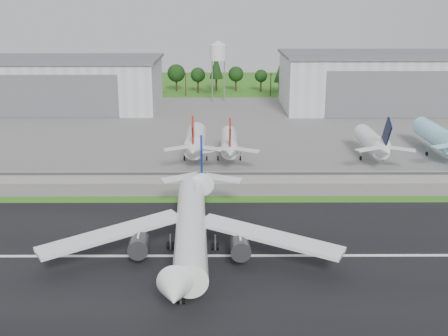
{
  "coord_description": "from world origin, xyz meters",
  "views": [
    {
      "loc": [
        -3.53,
        -89.87,
        47.98
      ],
      "look_at": [
        -2.92,
        40.0,
        9.0
      ],
      "focal_mm": 45.0,
      "sensor_mm": 36.0,
      "label": 1
    }
  ],
  "objects_px": {
    "main_airliner": "(191,234)",
    "parked_jet_navy": "(374,143)",
    "parked_jet_red_a": "(195,142)",
    "parked_jet_red_b": "(229,144)",
    "parked_jet_skyblue": "(441,138)"
  },
  "relations": [
    {
      "from": "main_airliner",
      "to": "parked_jet_navy",
      "type": "relative_size",
      "value": 1.89
    },
    {
      "from": "parked_jet_red_a",
      "to": "parked_jet_navy",
      "type": "bearing_deg",
      "value": -0.04
    },
    {
      "from": "parked_jet_red_b",
      "to": "parked_jet_navy",
      "type": "distance_m",
      "value": 44.46
    },
    {
      "from": "parked_jet_skyblue",
      "to": "main_airliner",
      "type": "bearing_deg",
      "value": -136.22
    },
    {
      "from": "parked_jet_red_a",
      "to": "parked_jet_red_b",
      "type": "height_order",
      "value": "parked_jet_red_a"
    },
    {
      "from": "parked_jet_red_b",
      "to": "parked_jet_navy",
      "type": "relative_size",
      "value": 1.0
    },
    {
      "from": "main_airliner",
      "to": "parked_jet_red_a",
      "type": "distance_m",
      "value": 67.08
    },
    {
      "from": "parked_jet_red_a",
      "to": "main_airliner",
      "type": "bearing_deg",
      "value": -88.17
    },
    {
      "from": "parked_jet_navy",
      "to": "parked_jet_red_a",
      "type": "bearing_deg",
      "value": 179.96
    },
    {
      "from": "parked_jet_navy",
      "to": "parked_jet_skyblue",
      "type": "distance_m",
      "value": 22.95
    },
    {
      "from": "parked_jet_red_b",
      "to": "parked_jet_navy",
      "type": "xyz_separation_m",
      "value": [
        44.46,
        0.05,
        0.25
      ]
    },
    {
      "from": "parked_jet_red_a",
      "to": "parked_jet_skyblue",
      "type": "distance_m",
      "value": 77.47
    },
    {
      "from": "parked_jet_red_a",
      "to": "parked_jet_red_b",
      "type": "xyz_separation_m",
      "value": [
        10.46,
        -0.09,
        -0.54
      ]
    },
    {
      "from": "main_airliner",
      "to": "parked_jet_red_a",
      "type": "height_order",
      "value": "main_airliner"
    },
    {
      "from": "main_airliner",
      "to": "parked_jet_skyblue",
      "type": "distance_m",
      "value": 104.12
    }
  ]
}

